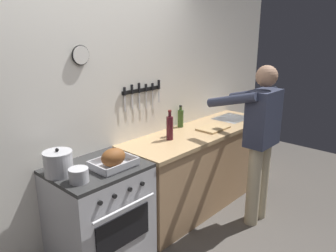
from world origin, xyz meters
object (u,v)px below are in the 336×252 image
(stove, at_px, (100,216))
(bottle_soy_sauce, at_px, (170,129))
(saucepan, at_px, (79,175))
(stock_pot, at_px, (58,163))
(bottle_wine_red, at_px, (170,127))
(bottle_olive_oil, at_px, (181,118))
(roasting_pan, at_px, (113,159))
(cutting_board, at_px, (213,128))
(person_cook, at_px, (260,136))

(stove, xyz_separation_m, bottle_soy_sauce, (1.01, 0.10, 0.53))
(saucepan, bearing_deg, stock_pot, 98.58)
(bottle_wine_red, bearing_deg, stove, -178.01)
(stock_pot, xyz_separation_m, bottle_olive_oil, (1.64, 0.16, 0.01))
(saucepan, distance_m, bottle_soy_sauce, 1.28)
(roasting_pan, relative_size, cutting_board, 0.98)
(stove, relative_size, person_cook, 0.54)
(roasting_pan, distance_m, bottle_soy_sauce, 0.94)
(cutting_board, xyz_separation_m, bottle_soy_sauce, (-0.53, 0.18, 0.07))
(bottle_olive_oil, bearing_deg, roasting_pan, -164.38)
(stove, distance_m, bottle_wine_red, 1.10)
(person_cook, relative_size, bottle_wine_red, 5.38)
(bottle_olive_oil, bearing_deg, stove, -169.57)
(saucepan, height_order, bottle_wine_red, bottle_wine_red)
(stock_pot, distance_m, cutting_board, 1.83)
(saucepan, height_order, bottle_olive_oil, bottle_olive_oil)
(roasting_pan, xyz_separation_m, stock_pot, (-0.38, 0.20, 0.03))
(person_cook, xyz_separation_m, roasting_pan, (-1.42, 0.56, 0.02))
(bottle_soy_sauce, distance_m, bottle_wine_red, 0.12)
(stock_pot, relative_size, bottle_soy_sauce, 1.22)
(saucepan, distance_m, bottle_olive_oil, 1.65)
(roasting_pan, bearing_deg, person_cook, -21.50)
(person_cook, bearing_deg, roasting_pan, 82.43)
(cutting_board, bearing_deg, bottle_soy_sauce, 161.12)
(bottle_soy_sauce, bearing_deg, stock_pot, -179.82)
(saucepan, relative_size, bottle_soy_sauce, 0.79)
(stock_pot, bearing_deg, saucepan, -81.42)
(saucepan, height_order, cutting_board, saucepan)
(person_cook, distance_m, saucepan, 1.85)
(roasting_pan, bearing_deg, bottle_wine_red, 9.21)
(cutting_board, xyz_separation_m, bottle_olive_oil, (-0.18, 0.33, 0.10))
(saucepan, xyz_separation_m, bottle_olive_oil, (1.61, 0.38, 0.05))
(bottle_olive_oil, bearing_deg, cutting_board, -61.45)
(bottle_soy_sauce, bearing_deg, person_cook, -56.18)
(stock_pot, xyz_separation_m, bottle_soy_sauce, (1.29, 0.00, -0.02))
(person_cook, relative_size, bottle_soy_sauce, 9.00)
(stove, height_order, bottle_olive_oil, bottle_olive_oil)
(saucepan, xyz_separation_m, cutting_board, (1.79, 0.05, -0.04))
(roasting_pan, distance_m, bottle_wine_red, 0.85)
(person_cook, xyz_separation_m, saucepan, (-1.77, 0.53, 0.00))
(person_cook, xyz_separation_m, bottle_wine_red, (-0.59, 0.70, 0.08))
(roasting_pan, height_order, bottle_wine_red, bottle_wine_red)
(roasting_pan, xyz_separation_m, bottle_wine_red, (0.83, 0.14, 0.06))
(bottle_wine_red, bearing_deg, person_cook, -49.71)
(cutting_board, bearing_deg, stock_pot, 174.46)
(roasting_pan, relative_size, bottle_wine_red, 1.14)
(stove, bearing_deg, bottle_olive_oil, 10.43)
(roasting_pan, height_order, saucepan, roasting_pan)
(roasting_pan, xyz_separation_m, bottle_soy_sauce, (0.91, 0.20, 0.01))
(stove, bearing_deg, bottle_soy_sauce, 5.45)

